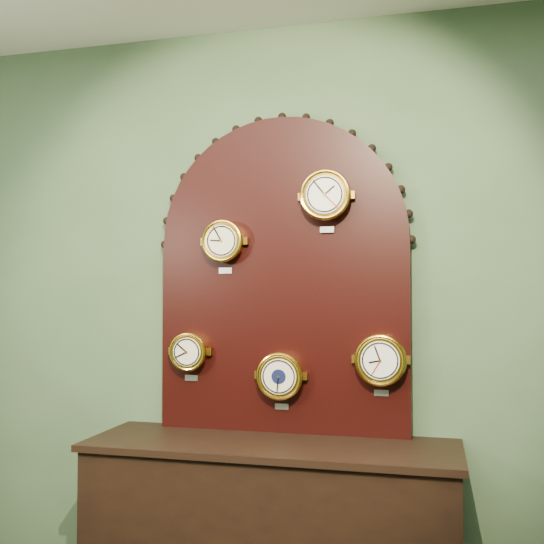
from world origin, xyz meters
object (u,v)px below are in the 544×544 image
(display_board, at_px, (282,264))
(hygrometer, at_px, (189,352))
(arabic_clock, at_px, (326,196))
(roman_clock, at_px, (223,241))
(barometer, at_px, (280,376))
(shop_counter, at_px, (271,541))
(tide_clock, at_px, (381,360))

(display_board, height_order, hygrometer, display_board)
(arabic_clock, bearing_deg, roman_clock, 179.91)
(display_board, xyz_separation_m, barometer, (0.01, -0.07, -0.53))
(shop_counter, height_order, arabic_clock, arabic_clock)
(shop_counter, relative_size, display_board, 1.05)
(shop_counter, xyz_separation_m, barometer, (0.01, 0.15, 0.70))
(barometer, bearing_deg, hygrometer, 179.86)
(display_board, relative_size, tide_clock, 5.41)
(tide_clock, bearing_deg, hygrometer, 179.92)
(hygrometer, bearing_deg, roman_clock, -0.17)
(display_board, bearing_deg, shop_counter, -90.00)
(display_board, bearing_deg, tide_clock, -8.11)
(tide_clock, bearing_deg, shop_counter, -161.88)
(arabic_clock, relative_size, barometer, 1.05)
(roman_clock, distance_m, barometer, 0.69)
(arabic_clock, height_order, hygrometer, arabic_clock)
(barometer, bearing_deg, roman_clock, 179.88)
(shop_counter, xyz_separation_m, roman_clock, (-0.27, 0.15, 1.33))
(display_board, relative_size, barometer, 5.61)
(shop_counter, bearing_deg, roman_clock, 150.65)
(shop_counter, height_order, hygrometer, hygrometer)
(display_board, distance_m, tide_clock, 0.65)
(barometer, bearing_deg, shop_counter, -92.26)
(roman_clock, bearing_deg, barometer, -0.12)
(hygrometer, bearing_deg, tide_clock, -0.08)
(shop_counter, height_order, barometer, barometer)
(shop_counter, distance_m, barometer, 0.72)
(hygrometer, relative_size, tide_clock, 0.84)
(hygrometer, relative_size, barometer, 0.87)
(arabic_clock, xyz_separation_m, barometer, (-0.22, 0.00, -0.83))
(display_board, height_order, tide_clock, display_board)
(roman_clock, height_order, hygrometer, roman_clock)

